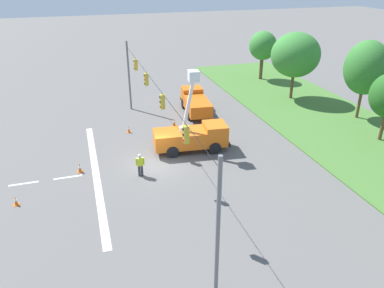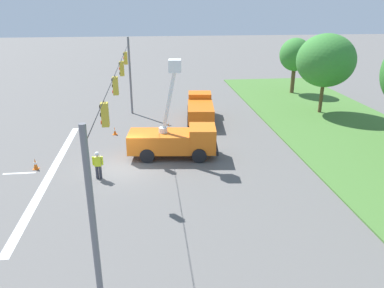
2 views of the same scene
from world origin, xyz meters
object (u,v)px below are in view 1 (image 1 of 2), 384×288
(tree_centre, at_px, (366,68))
(traffic_cone_foreground_right, at_px, (174,122))
(tree_far_west, at_px, (263,46))
(traffic_cone_mid_right, at_px, (80,168))
(road_worker, at_px, (140,164))
(utility_truck_support_near, at_px, (195,102))
(traffic_cone_foreground_left, at_px, (16,201))
(utility_truck_bucket_lift, at_px, (192,135))
(traffic_cone_mid_left, at_px, (129,129))
(tree_west, at_px, (296,55))

(tree_centre, relative_size, traffic_cone_foreground_right, 10.31)
(tree_far_west, distance_m, traffic_cone_mid_right, 30.99)
(road_worker, bearing_deg, traffic_cone_mid_right, -113.66)
(utility_truck_support_near, distance_m, traffic_cone_foreground_left, 20.49)
(tree_centre, relative_size, utility_truck_bucket_lift, 1.15)
(tree_centre, relative_size, road_worker, 4.38)
(utility_truck_bucket_lift, height_order, traffic_cone_foreground_right, utility_truck_bucket_lift)
(traffic_cone_mid_left, height_order, traffic_cone_mid_right, traffic_cone_mid_right)
(road_worker, xyz_separation_m, traffic_cone_mid_left, (-8.14, 0.33, -0.69))
(tree_far_west, xyz_separation_m, utility_truck_bucket_lift, (17.74, -15.13, -3.13))
(road_worker, bearing_deg, tree_centre, 102.15)
(tree_far_west, distance_m, tree_centre, 16.04)
(road_worker, xyz_separation_m, traffic_cone_mid_right, (-1.86, -4.25, -0.63))
(road_worker, relative_size, traffic_cone_foreground_right, 2.35)
(tree_far_west, distance_m, road_worker, 29.00)
(tree_west, bearing_deg, utility_truck_bucket_lift, -57.67)
(utility_truck_support_near, relative_size, road_worker, 3.61)
(traffic_cone_mid_left, bearing_deg, traffic_cone_foreground_left, -42.43)
(tree_centre, bearing_deg, traffic_cone_foreground_left, -78.64)
(tree_west, relative_size, tree_centre, 0.97)
(utility_truck_bucket_lift, xyz_separation_m, traffic_cone_foreground_right, (-5.47, -0.15, -0.98))
(tree_far_west, relative_size, traffic_cone_foreground_right, 8.49)
(utility_truck_support_near, bearing_deg, tree_far_west, 127.64)
(road_worker, bearing_deg, tree_far_west, 135.97)
(road_worker, distance_m, traffic_cone_mid_right, 4.68)
(traffic_cone_foreground_right, xyz_separation_m, traffic_cone_mid_right, (6.56, -8.98, -0.01))
(tree_centre, distance_m, utility_truck_support_near, 16.84)
(utility_truck_support_near, distance_m, traffic_cone_foreground_right, 4.25)
(tree_west, xyz_separation_m, traffic_cone_foreground_left, (13.67, -28.03, -4.76))
(tree_far_west, distance_m, tree_west, 8.39)
(tree_far_west, relative_size, tree_centre, 0.82)
(tree_west, distance_m, tree_centre, 8.06)
(road_worker, bearing_deg, traffic_cone_foreground_right, 150.67)
(utility_truck_bucket_lift, height_order, utility_truck_support_near, utility_truck_bucket_lift)
(road_worker, distance_m, traffic_cone_mid_left, 8.17)
(utility_truck_support_near, height_order, traffic_cone_foreground_right, utility_truck_support_near)
(tree_west, height_order, traffic_cone_mid_left, tree_west)
(traffic_cone_foreground_right, bearing_deg, tree_centre, 79.09)
(tree_centre, relative_size, traffic_cone_mid_left, 11.98)
(tree_west, relative_size, traffic_cone_mid_right, 10.16)
(tree_west, xyz_separation_m, road_worker, (12.33, -19.69, -4.06))
(utility_truck_bucket_lift, height_order, road_worker, utility_truck_bucket_lift)
(traffic_cone_mid_left, bearing_deg, traffic_cone_foreground_right, 93.62)
(traffic_cone_mid_left, relative_size, traffic_cone_mid_right, 0.88)
(traffic_cone_mid_right, bearing_deg, tree_far_west, 127.83)
(utility_truck_support_near, height_order, traffic_cone_mid_right, utility_truck_support_near)
(traffic_cone_foreground_right, bearing_deg, utility_truck_support_near, 133.03)
(traffic_cone_mid_right, bearing_deg, tree_west, 113.61)
(utility_truck_bucket_lift, bearing_deg, traffic_cone_mid_left, -138.75)
(tree_far_west, bearing_deg, traffic_cone_mid_left, -57.46)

